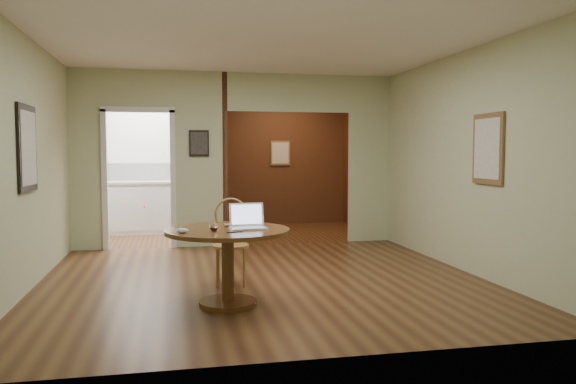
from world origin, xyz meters
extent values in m
plane|color=#3F2212|center=(0.00, 0.00, 0.00)|extent=(5.00, 5.00, 0.00)
plane|color=white|center=(0.00, 0.00, 2.70)|extent=(5.00, 5.00, 0.00)
plane|color=beige|center=(0.00, -2.50, 1.35)|extent=(5.00, 0.00, 5.00)
plane|color=beige|center=(-2.50, 0.00, 1.35)|extent=(0.00, 5.00, 5.00)
plane|color=beige|center=(2.50, 0.00, 1.35)|extent=(0.00, 5.00, 5.00)
cube|color=beige|center=(-2.25, 2.50, 1.35)|extent=(0.50, 2.70, 0.04)
cube|color=beige|center=(-0.60, 2.50, 1.35)|extent=(0.80, 2.70, 0.04)
cube|color=beige|center=(2.15, 2.50, 1.35)|extent=(0.70, 2.70, 0.04)
plane|color=white|center=(-1.35, 4.50, 1.35)|extent=(2.70, 0.00, 2.70)
plane|color=#422B13|center=(1.15, 5.00, 1.35)|extent=(2.70, 0.00, 2.70)
cube|color=#422B13|center=(-0.20, 3.75, 1.35)|extent=(0.08, 2.50, 2.70)
cube|color=black|center=(-2.48, 0.00, 1.50)|extent=(0.03, 0.70, 0.90)
cube|color=brown|center=(2.48, -0.50, 1.50)|extent=(0.03, 0.60, 0.80)
cube|color=black|center=(-0.60, 2.48, 1.60)|extent=(0.30, 0.03, 0.40)
cube|color=white|center=(1.15, 4.98, 1.45)|extent=(0.40, 0.03, 0.50)
cube|color=white|center=(-1.35, 4.49, 1.10)|extent=(2.00, 0.02, 0.32)
cylinder|color=#5C3017|center=(-0.51, -0.98, 0.02)|extent=(0.55, 0.55, 0.05)
cylinder|color=#5C3017|center=(-0.51, -0.98, 0.36)|extent=(0.12, 0.12, 0.64)
cylinder|color=#5C3017|center=(-0.51, -0.98, 0.72)|extent=(1.18, 1.18, 0.04)
cylinder|color=#AB6A3C|center=(-0.39, -0.13, 0.43)|extent=(0.45, 0.45, 0.03)
cylinder|color=#AB6A3C|center=(-0.55, -0.25, 0.22)|extent=(0.03, 0.03, 0.43)
cylinder|color=#AB6A3C|center=(-0.27, -0.29, 0.22)|extent=(0.03, 0.03, 0.43)
cylinder|color=#AB6A3C|center=(-0.52, 0.03, 0.22)|extent=(0.03, 0.03, 0.43)
cylinder|color=#AB6A3C|center=(-0.23, -0.01, 0.22)|extent=(0.03, 0.03, 0.43)
cylinder|color=#AB6A3C|center=(-0.54, 0.03, 0.61)|extent=(0.02, 0.02, 0.35)
cylinder|color=#AB6A3C|center=(-0.21, -0.01, 0.61)|extent=(0.02, 0.02, 0.35)
torus|color=#AB6A3C|center=(-0.37, 0.02, 0.77)|extent=(0.37, 0.07, 0.37)
cube|color=white|center=(-0.31, -1.03, 0.74)|extent=(0.35, 0.26, 0.02)
cube|color=silver|center=(-0.31, -1.06, 0.75)|extent=(0.29, 0.14, 0.00)
cube|color=white|center=(-0.31, -0.89, 0.86)|extent=(0.34, 0.08, 0.22)
cube|color=#909EB7|center=(-0.31, -0.90, 0.86)|extent=(0.30, 0.06, 0.18)
imported|color=#B9B9BE|center=(-0.36, -0.85, 0.75)|extent=(0.32, 0.21, 0.03)
ellipsoid|color=white|center=(-0.93, -1.18, 0.76)|extent=(0.12, 0.09, 0.05)
cylinder|color=#0C1058|center=(-0.46, -1.23, 0.74)|extent=(0.14, 0.03, 0.01)
cube|color=white|center=(-1.35, 4.20, 0.45)|extent=(2.00, 0.55, 0.90)
cube|color=silver|center=(-1.35, 4.20, 0.92)|extent=(2.06, 0.60, 0.04)
sphere|color=#B20C0C|center=(-1.50, 3.91, 0.50)|extent=(0.03, 0.03, 0.03)
sphere|color=#B20C0C|center=(-0.50, 3.91, 0.50)|extent=(0.03, 0.03, 0.03)
ellipsoid|color=tan|center=(-0.80, 4.20, 1.07)|extent=(0.31, 0.28, 0.26)
camera|label=1|loc=(-1.01, -6.24, 1.45)|focal=35.00mm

